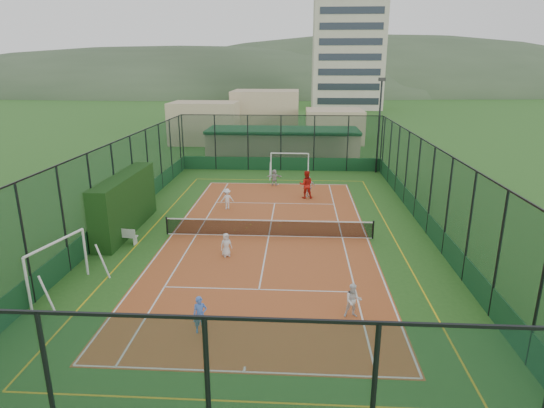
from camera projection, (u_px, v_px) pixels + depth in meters
The scene contains 20 objects.
ground at pixel (269, 236), 25.56m from camera, with size 300.00×300.00×0.00m, color #2C5F20.
court_slab at pixel (269, 236), 25.56m from camera, with size 11.17×23.97×0.01m, color #A75025.
tennis_net at pixel (269, 227), 25.40m from camera, with size 11.67×0.12×1.06m, color black, non-canonical shape.
perimeter_fence at pixel (269, 194), 24.83m from camera, with size 18.12×34.12×5.00m, color #113321, non-canonical shape.
floodlight_ne at pixel (379, 126), 39.73m from camera, with size 0.60×0.26×8.25m, color black, non-canonical shape.
clubhouse at pixel (283, 144), 46.11m from camera, with size 15.20×7.20×3.15m, color tan, non-canonical shape.
apartment_tower at pixel (348, 38), 98.85m from camera, with size 15.00×12.00×30.00m, color beige.
distant_hills at pixel (295, 92), 168.83m from camera, with size 200.00×60.00×24.00m, color #384C33, non-canonical shape.
hedge_left at pixel (125, 203), 26.06m from camera, with size 1.12×7.47×3.27m, color black.
white_bench at pixel (122, 235), 24.41m from camera, with size 1.66×0.46×0.93m, color white, non-canonical shape.
futsal_goal_near at pixel (59, 267), 19.03m from camera, with size 1.00×3.44×2.22m, color white, non-canonical shape.
futsal_goal_far at pixel (290, 166), 38.64m from camera, with size 3.28×0.95×2.12m, color white, non-canonical shape.
child_near_left at pixel (226, 245), 22.69m from camera, with size 0.59×0.39×1.22m, color white.
child_near_mid at pixel (200, 315), 16.15m from camera, with size 0.51×0.33×1.39m, color #4B75D5.
child_near_right at pixel (353, 301), 17.15m from camera, with size 0.66×0.51×1.36m, color white.
child_far_left at pixel (227, 199), 30.21m from camera, with size 0.91×0.52×1.40m, color white.
child_far_right at pixel (309, 187), 33.04m from camera, with size 0.90×0.37×1.53m, color silver.
child_far_back at pixel (274, 177), 36.28m from camera, with size 1.21×0.38×1.30m, color silver.
coach at pixel (306, 185), 32.66m from camera, with size 0.98×0.76×2.02m, color red.
tennis_balls at pixel (262, 227), 26.84m from camera, with size 3.67×1.08×0.07m.
Camera 1 is at (1.58, -23.87, 9.17)m, focal length 30.00 mm.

